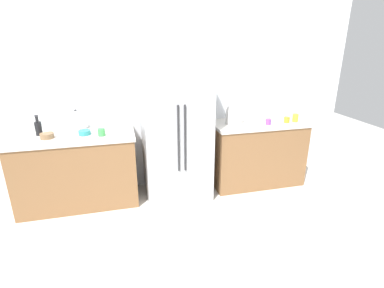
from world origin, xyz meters
The scene contains 15 objects.
ground_plane centered at (0.00, 0.00, 0.00)m, with size 10.66×10.66×0.00m, color beige.
kitchen_back_panel centered at (0.00, 1.66, 1.47)m, with size 5.33×0.10×2.93m, color silver.
counter_left centered at (-1.24, 1.30, 0.46)m, with size 1.44×0.64×0.92m.
counter_right centered at (1.19, 1.30, 0.46)m, with size 1.31×0.64×0.92m.
refrigerator centered at (0.01, 1.25, 0.90)m, with size 0.83×0.71×1.80m.
toaster centered at (1.31, 1.35, 1.00)m, with size 0.28×0.18×0.16m, color silver.
rice_cooker centered at (0.82, 1.30, 1.06)m, with size 0.22×0.22×0.30m.
bottle_a centered at (-1.19, 1.46, 1.03)m, with size 0.08×0.08×0.28m.
bottle_b centered at (-1.62, 1.40, 1.01)m, with size 0.08×0.08×0.25m.
cup_a centered at (1.25, 1.14, 0.96)m, with size 0.07×0.07×0.08m, color purple.
cup_b centered at (-0.90, 1.20, 0.96)m, with size 0.08×0.08×0.09m, color green.
cup_c centered at (1.69, 1.18, 0.97)m, with size 0.08×0.08×0.11m, color yellow.
cup_d centered at (1.55, 1.17, 0.96)m, with size 0.08×0.08×0.08m, color orange.
bowl_a centered at (-1.51, 1.25, 0.95)m, with size 0.15×0.15×0.06m, color brown.
bowl_b centered at (-1.10, 1.29, 0.95)m, with size 0.14×0.14×0.05m, color teal.
Camera 1 is at (-0.68, -2.29, 2.01)m, focal length 27.49 mm.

